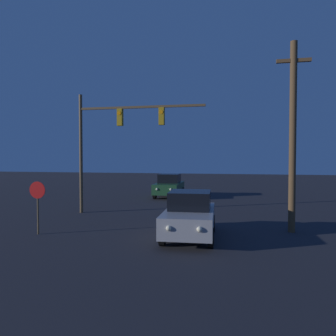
{
  "coord_description": "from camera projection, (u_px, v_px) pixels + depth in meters",
  "views": [
    {
      "loc": [
        2.97,
        1.18,
        3.11
      ],
      "look_at": [
        0.0,
        15.65,
        2.58
      ],
      "focal_mm": 35.0,
      "sensor_mm": 36.0,
      "label": 1
    }
  ],
  "objects": [
    {
      "name": "stop_sign",
      "position": [
        38.0,
        198.0,
        12.99
      ],
      "size": [
        0.68,
        0.07,
        2.11
      ],
      "color": "brown",
      "rests_on": "ground_plane"
    },
    {
      "name": "car_far",
      "position": [
        169.0,
        186.0,
        25.01
      ],
      "size": [
        1.91,
        4.1,
        1.77
      ],
      "rotation": [
        0.0,
        0.0,
        3.16
      ],
      "color": "#1E4728",
      "rests_on": "ground_plane"
    },
    {
      "name": "utility_pole",
      "position": [
        293.0,
        134.0,
        13.3
      ],
      "size": [
        1.34,
        0.28,
        7.75
      ],
      "color": "brown",
      "rests_on": "ground_plane"
    },
    {
      "name": "traffic_signal_mast",
      "position": [
        112.0,
        132.0,
        17.57
      ],
      "size": [
        6.92,
        0.3,
        6.48
      ],
      "color": "brown",
      "rests_on": "ground_plane"
    },
    {
      "name": "car_near",
      "position": [
        190.0,
        215.0,
        12.47
      ],
      "size": [
        2.01,
        4.15,
        1.77
      ],
      "rotation": [
        0.0,
        0.0,
        3.19
      ],
      "color": "#99999E",
      "rests_on": "ground_plane"
    }
  ]
}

